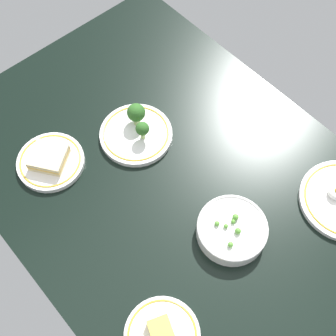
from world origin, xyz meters
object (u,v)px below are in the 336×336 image
bowl_peas (231,230)px  plate_cheese (162,335)px  plate_sandwich (50,160)px  plate_broccoli (136,130)px

bowl_peas → plate_cheese: bearing=-76.6°
plate_cheese → bowl_peas: bowl_peas is taller
plate_sandwich → plate_cheese: 53.53cm
plate_broccoli → plate_sandwich: plate_broccoli is taller
plate_sandwich → plate_cheese: (53.09, -6.81, -0.56)cm
plate_broccoli → plate_cheese: (44.92, -30.04, -1.00)cm
plate_broccoli → bowl_peas: 38.16cm
plate_broccoli → plate_cheese: bearing=-33.8°
plate_cheese → plate_sandwich: bearing=172.7°
plate_cheese → bowl_peas: (-6.80, 28.55, 1.34)cm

